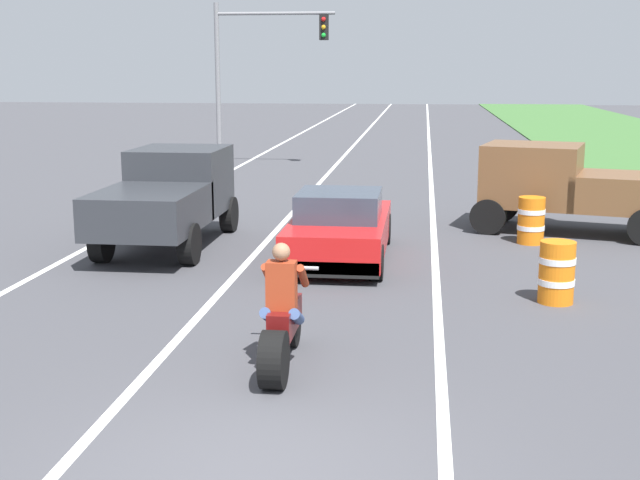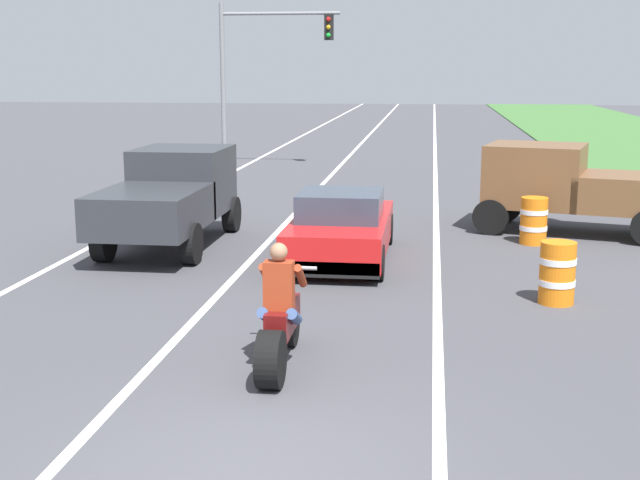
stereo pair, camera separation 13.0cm
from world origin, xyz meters
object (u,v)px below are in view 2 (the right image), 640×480
Objects in this scene: traffic_light_mast_near at (258,59)px; construction_barrel_mid at (534,221)px; motorcycle_with_rider at (279,324)px; pickup_truck_right_shoulder_brown at (577,185)px; sports_car_red at (341,228)px; construction_barrel_nearest at (557,272)px; pickup_truck_left_lane_dark_grey at (171,194)px.

construction_barrel_mid is (8.59, -13.20, -3.48)m from traffic_light_mast_near.
pickup_truck_right_shoulder_brown is (5.07, 9.64, 0.51)m from motorcycle_with_rider.
traffic_light_mast_near reaches higher than sports_car_red.
sports_car_red reaches higher than construction_barrel_mid.
sports_car_red is 6.03m from pickup_truck_right_shoulder_brown.
sports_car_red is (0.10, 6.24, 0.04)m from motorcycle_with_rider.
pickup_truck_right_shoulder_brown is 15.56m from traffic_light_mast_near.
construction_barrel_nearest is at bearing 43.06° from motorcycle_with_rider.
sports_car_red is at bearing 89.05° from motorcycle_with_rider.
construction_barrel_nearest is (7.40, -3.51, -0.60)m from pickup_truck_left_lane_dark_grey.
motorcycle_with_rider reaches higher than construction_barrel_nearest.
motorcycle_with_rider is 5.25m from construction_barrel_nearest.
pickup_truck_left_lane_dark_grey is 0.93× the size of pickup_truck_right_shoulder_brown.
pickup_truck_left_lane_dark_grey is (-3.57, 7.10, 0.51)m from motorcycle_with_rider.
motorcycle_with_rider is at bearing -115.74° from construction_barrel_mid.
pickup_truck_left_lane_dark_grey is 9.00m from pickup_truck_right_shoulder_brown.
pickup_truck_right_shoulder_brown reaches higher than motorcycle_with_rider.
pickup_truck_left_lane_dark_grey is 14.71m from traffic_light_mast_near.
sports_car_red is 0.84× the size of pickup_truck_right_shoulder_brown.
sports_car_red is at bearing 144.58° from construction_barrel_nearest.
traffic_light_mast_near is (-4.60, 21.49, 3.39)m from motorcycle_with_rider.
motorcycle_with_rider is 0.37× the size of traffic_light_mast_near.
motorcycle_with_rider is 7.96m from pickup_truck_left_lane_dark_grey.
pickup_truck_left_lane_dark_grey reaches higher than motorcycle_with_rider.
sports_car_red is at bearing -152.24° from construction_barrel_mid.
pickup_truck_right_shoulder_brown is (4.96, 3.40, 0.48)m from sports_car_red.
traffic_light_mast_near is at bearing 94.12° from pickup_truck_left_lane_dark_grey.
construction_barrel_nearest is (3.83, 3.58, -0.09)m from motorcycle_with_rider.
traffic_light_mast_near reaches higher than construction_barrel_nearest.
traffic_light_mast_near reaches higher than pickup_truck_right_shoulder_brown.
sports_car_red is 3.80m from pickup_truck_left_lane_dark_grey.
pickup_truck_right_shoulder_brown is at bearing 51.57° from construction_barrel_mid.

